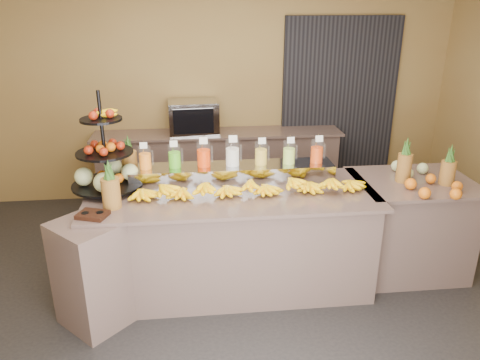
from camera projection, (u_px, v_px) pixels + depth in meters
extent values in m
plane|color=black|center=(236.00, 303.00, 4.11)|extent=(6.00, 6.00, 0.00)
cube|color=olive|center=(216.00, 91.00, 5.92)|extent=(6.00, 0.02, 2.80)
cube|color=black|center=(339.00, 104.00, 6.11)|extent=(1.50, 0.06, 2.20)
cube|color=gray|center=(233.00, 241.00, 4.23)|extent=(2.40, 0.90, 0.90)
cube|color=gray|center=(232.00, 194.00, 4.06)|extent=(2.50, 1.00, 0.03)
cube|color=gray|center=(94.00, 273.00, 3.74)|extent=(0.71, 0.71, 0.90)
cube|color=gray|center=(408.00, 227.00, 4.49)|extent=(1.00, 0.80, 0.90)
cube|color=gray|center=(414.00, 182.00, 4.32)|extent=(1.08, 0.88, 0.03)
cube|color=gray|center=(219.00, 168.00, 6.03)|extent=(3.00, 0.50, 0.90)
cube|color=gray|center=(218.00, 133.00, 5.86)|extent=(3.10, 0.55, 0.03)
cube|color=gray|center=(233.00, 173.00, 4.29)|extent=(1.85, 0.30, 0.15)
cylinder|color=silver|center=(145.00, 158.00, 4.14)|extent=(0.11, 0.11, 0.20)
cylinder|color=orange|center=(145.00, 161.00, 4.16)|extent=(0.10, 0.10, 0.14)
cylinder|color=gray|center=(143.00, 152.00, 4.13)|extent=(0.01, 0.01, 0.24)
cube|color=white|center=(143.00, 145.00, 4.05)|extent=(0.06, 0.02, 0.05)
cylinder|color=silver|center=(175.00, 156.00, 4.17)|extent=(0.11, 0.11, 0.21)
cylinder|color=#49B91A|center=(175.00, 160.00, 4.18)|extent=(0.11, 0.11, 0.14)
cylinder|color=gray|center=(173.00, 151.00, 4.16)|extent=(0.01, 0.01, 0.25)
cube|color=white|center=(174.00, 144.00, 4.07)|extent=(0.07, 0.02, 0.06)
cylinder|color=silver|center=(204.00, 154.00, 4.19)|extent=(0.12, 0.12, 0.23)
cylinder|color=#F83900|center=(204.00, 158.00, 4.20)|extent=(0.12, 0.12, 0.15)
cylinder|color=gray|center=(202.00, 148.00, 4.18)|extent=(0.01, 0.01, 0.27)
cube|color=white|center=(203.00, 141.00, 4.09)|extent=(0.07, 0.02, 0.06)
cylinder|color=silver|center=(232.00, 153.00, 4.22)|extent=(0.13, 0.13, 0.23)
cylinder|color=silver|center=(233.00, 157.00, 4.23)|extent=(0.12, 0.12, 0.16)
cylinder|color=gray|center=(231.00, 147.00, 4.20)|extent=(0.01, 0.01, 0.28)
cube|color=white|center=(233.00, 139.00, 4.11)|extent=(0.07, 0.02, 0.06)
cylinder|color=silver|center=(261.00, 153.00, 4.25)|extent=(0.11, 0.11, 0.21)
cylinder|color=gold|center=(261.00, 157.00, 4.26)|extent=(0.11, 0.11, 0.14)
cylinder|color=gray|center=(259.00, 148.00, 4.24)|extent=(0.01, 0.01, 0.25)
cube|color=white|center=(262.00, 141.00, 4.15)|extent=(0.07, 0.02, 0.06)
cylinder|color=silver|center=(289.00, 152.00, 4.27)|extent=(0.11, 0.11, 0.21)
cylinder|color=#ACD94F|center=(289.00, 156.00, 4.28)|extent=(0.11, 0.11, 0.14)
cylinder|color=gray|center=(288.00, 147.00, 4.26)|extent=(0.01, 0.01, 0.24)
cube|color=white|center=(291.00, 140.00, 4.18)|extent=(0.07, 0.02, 0.06)
cylinder|color=silver|center=(317.00, 151.00, 4.30)|extent=(0.12, 0.12, 0.21)
cylinder|color=#D43D08|center=(317.00, 155.00, 4.31)|extent=(0.11, 0.11, 0.15)
cylinder|color=gray|center=(315.00, 146.00, 4.29)|extent=(0.01, 0.01, 0.25)
cube|color=white|center=(319.00, 139.00, 4.20)|extent=(0.07, 0.02, 0.06)
ellipsoid|color=yellow|center=(142.00, 192.00, 3.92)|extent=(0.24, 0.18, 0.10)
ellipsoid|color=yellow|center=(185.00, 190.00, 3.96)|extent=(0.24, 0.18, 0.10)
ellipsoid|color=yellow|center=(227.00, 189.00, 3.99)|extent=(0.24, 0.18, 0.10)
ellipsoid|color=yellow|center=(268.00, 187.00, 4.03)|extent=(0.24, 0.18, 0.10)
ellipsoid|color=yellow|center=(309.00, 185.00, 4.06)|extent=(0.24, 0.18, 0.10)
ellipsoid|color=yellow|center=(349.00, 184.00, 4.10)|extent=(0.24, 0.18, 0.10)
ellipsoid|color=yellow|center=(163.00, 184.00, 3.91)|extent=(0.20, 0.16, 0.09)
ellipsoid|color=yellow|center=(206.00, 182.00, 3.95)|extent=(0.20, 0.16, 0.09)
ellipsoid|color=yellow|center=(248.00, 180.00, 3.98)|extent=(0.20, 0.16, 0.09)
ellipsoid|color=yellow|center=(289.00, 179.00, 4.02)|extent=(0.20, 0.16, 0.09)
ellipsoid|color=yellow|center=(329.00, 177.00, 4.06)|extent=(0.20, 0.16, 0.09)
cylinder|color=black|center=(103.00, 142.00, 3.96)|extent=(0.03, 0.03, 0.87)
cylinder|color=black|center=(108.00, 184.00, 4.10)|extent=(0.67, 0.67, 0.02)
cylinder|color=black|center=(105.00, 153.00, 3.99)|extent=(0.52, 0.52, 0.02)
cylinder|color=black|center=(101.00, 119.00, 3.89)|extent=(0.38, 0.38, 0.02)
sphere|color=beige|center=(130.00, 173.00, 4.09)|extent=(0.16, 0.16, 0.16)
sphere|color=maroon|center=(120.00, 147.00, 3.99)|extent=(0.08, 0.08, 0.08)
sphere|color=orange|center=(96.00, 179.00, 4.07)|extent=(0.09, 0.09, 0.09)
cube|color=black|center=(93.00, 215.00, 3.60)|extent=(0.26, 0.23, 0.03)
cylinder|color=brown|center=(111.00, 193.00, 3.72)|extent=(0.15, 0.15, 0.25)
cone|color=#224A18|center=(108.00, 169.00, 3.64)|extent=(0.07, 0.07, 0.16)
cylinder|color=brown|center=(130.00, 165.00, 4.32)|extent=(0.14, 0.14, 0.26)
cone|color=#224A18|center=(128.00, 143.00, 4.24)|extent=(0.07, 0.07, 0.16)
cylinder|color=brown|center=(404.00, 168.00, 4.25)|extent=(0.14, 0.14, 0.26)
cylinder|color=brown|center=(448.00, 173.00, 4.19)|extent=(0.13, 0.13, 0.22)
ellipsoid|color=orange|center=(435.00, 187.00, 4.04)|extent=(0.39, 0.26, 0.10)
cube|color=gray|center=(193.00, 117.00, 5.75)|extent=(0.63, 0.46, 0.40)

